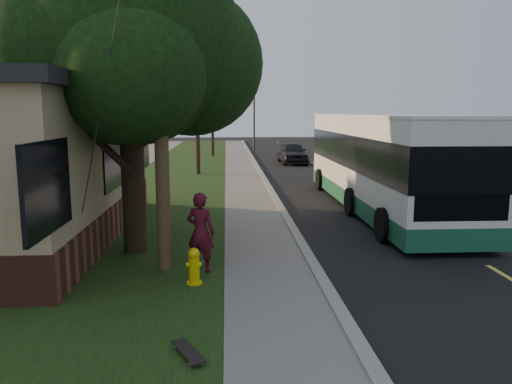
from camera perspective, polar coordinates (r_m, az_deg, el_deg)
ground at (r=10.42m, az=7.62°, el=-10.42°), size 120.00×120.00×0.00m
road at (r=20.80m, az=13.22°, el=-0.70°), size 8.00×80.00×0.01m
curb at (r=20.02m, az=2.18°, el=-0.68°), size 0.25×80.00×0.12m
sidewalk at (r=19.95m, az=-0.68°, el=-0.77°), size 2.00×80.00×0.08m
grass_verge at (r=20.09m, az=-10.70°, el=-0.87°), size 5.00×80.00×0.07m
fire_hydrant at (r=10.12m, az=-7.09°, el=-8.42°), size 0.32×0.32×0.74m
utility_pole at (r=10.78m, az=-11.09°, el=15.14°), size 2.86×3.21×9.07m
leafy_tree at (r=12.60m, az=-14.21°, el=16.60°), size 6.30×6.00×7.80m
bare_tree_near at (r=27.71m, az=-6.69°, el=6.35°), size 1.38×1.21×4.31m
bare_tree_far at (r=39.67m, az=-4.99°, el=6.99°), size 1.38×1.21×4.03m
traffic_signal at (r=43.70m, az=-0.22°, el=8.74°), size 0.18×0.22×5.50m
transit_bus at (r=18.27m, az=14.12°, el=3.61°), size 2.88×12.49×3.38m
skateboarder at (r=10.74m, az=-6.35°, el=-4.58°), size 0.74×0.62×1.73m
skateboard_main at (r=7.45m, az=-7.76°, el=-17.65°), size 0.55×0.84×0.08m
distant_car at (r=34.13m, az=4.18°, el=4.52°), size 1.81×4.34×1.47m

